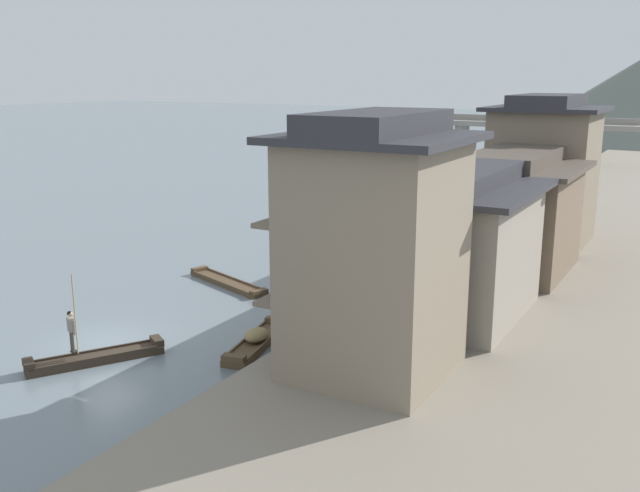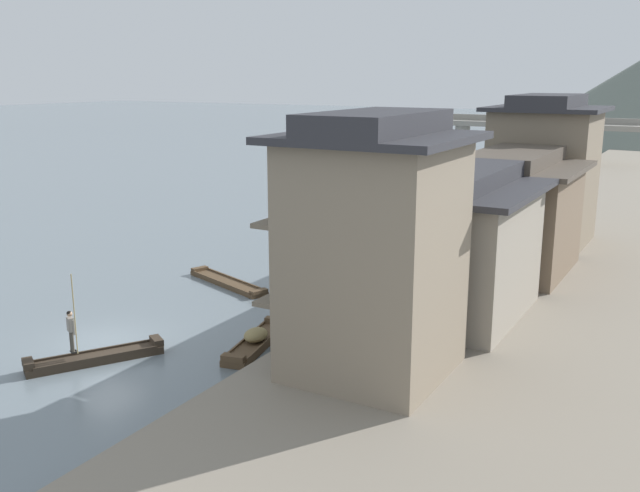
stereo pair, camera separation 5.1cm
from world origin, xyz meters
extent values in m
plane|color=slate|center=(0.00, 0.00, 0.00)|extent=(400.00, 400.00, 0.00)
cube|color=gray|center=(16.06, 30.00, 0.28)|extent=(18.00, 110.00, 0.56)
cube|color=#33281E|center=(1.20, -1.63, 0.14)|extent=(3.33, 4.68, 0.28)
cube|color=#33281E|center=(2.41, 0.35, 0.41)|extent=(0.86, 0.72, 0.26)
cube|color=#33281E|center=(-0.01, -3.62, 0.41)|extent=(0.86, 0.72, 0.26)
cube|color=#33281E|center=(0.86, -1.43, 0.32)|extent=(2.39, 3.84, 0.08)
cube|color=#33281E|center=(1.54, -1.84, 0.32)|extent=(2.39, 3.84, 0.08)
cube|color=black|center=(0.73, -2.23, 0.56)|extent=(0.19, 0.24, 0.05)
cylinder|color=#4C473D|center=(0.71, -2.26, 0.98)|extent=(0.11, 0.11, 0.78)
cube|color=black|center=(0.89, -2.31, 0.56)|extent=(0.19, 0.24, 0.05)
cylinder|color=#4C473D|center=(0.87, -2.34, 0.98)|extent=(0.11, 0.11, 0.78)
cube|color=gray|center=(0.79, -2.30, 1.63)|extent=(0.38, 0.32, 0.52)
cylinder|color=gray|center=(0.63, -2.16, 1.56)|extent=(0.08, 0.08, 0.56)
cylinder|color=gray|center=(1.01, -2.34, 1.56)|extent=(0.08, 0.08, 0.56)
sphere|color=tan|center=(0.79, -2.30, 2.03)|extent=(0.20, 0.20, 0.20)
sphere|color=black|center=(0.79, -2.31, 2.05)|extent=(0.18, 0.18, 0.18)
cylinder|color=tan|center=(1.10, -2.35, 2.08)|extent=(0.04, 0.04, 3.00)
cube|color=#33281E|center=(5.03, 7.33, 0.13)|extent=(1.32, 3.92, 0.25)
cube|color=#33281E|center=(4.90, 9.11, 0.36)|extent=(0.97, 0.43, 0.23)
cube|color=#33281E|center=(5.16, 5.56, 0.36)|extent=(0.97, 0.43, 0.23)
cube|color=#33281E|center=(4.55, 7.30, 0.29)|extent=(0.32, 3.35, 0.08)
cube|color=#33281E|center=(5.52, 7.37, 0.29)|extent=(0.32, 3.35, 0.08)
cube|color=brown|center=(-6.67, 32.39, 0.10)|extent=(2.69, 4.60, 0.20)
cube|color=brown|center=(-7.45, 34.35, 0.28)|extent=(1.04, 0.70, 0.18)
cube|color=brown|center=(-5.89, 30.43, 0.28)|extent=(1.04, 0.70, 0.18)
cube|color=brown|center=(-7.14, 32.21, 0.24)|extent=(1.57, 3.76, 0.08)
cube|color=brown|center=(-6.20, 32.58, 0.24)|extent=(1.57, 3.76, 0.08)
ellipsoid|color=brown|center=(-6.67, 32.39, 0.46)|extent=(1.41, 1.63, 0.54)
cube|color=brown|center=(-0.58, 8.87, 0.09)|extent=(5.69, 2.83, 0.19)
cube|color=brown|center=(1.97, 7.97, 0.27)|extent=(0.63, 0.95, 0.17)
cube|color=brown|center=(-3.12, 9.77, 0.27)|extent=(0.63, 0.95, 0.17)
cube|color=brown|center=(-0.42, 9.29, 0.23)|extent=(4.92, 1.81, 0.08)
cube|color=brown|center=(-0.73, 8.44, 0.23)|extent=(4.92, 1.81, 0.08)
cube|color=brown|center=(4.97, 12.74, 0.13)|extent=(1.27, 4.28, 0.27)
cube|color=brown|center=(4.82, 14.69, 0.39)|extent=(0.89, 0.42, 0.24)
cube|color=brown|center=(5.11, 10.78, 0.39)|extent=(0.89, 0.42, 0.24)
cube|color=brown|center=(4.52, 12.71, 0.31)|extent=(0.35, 3.72, 0.08)
cube|color=brown|center=(5.41, 12.77, 0.31)|extent=(0.35, 3.72, 0.08)
cube|color=brown|center=(4.70, 52.46, 0.11)|extent=(1.12, 5.70, 0.23)
cube|color=brown|center=(4.67, 55.15, 0.33)|extent=(0.95, 0.37, 0.21)
cube|color=brown|center=(4.74, 49.76, 0.33)|extent=(0.95, 0.37, 0.21)
cube|color=brown|center=(4.22, 52.45, 0.27)|extent=(0.14, 5.19, 0.08)
cube|color=brown|center=(5.19, 52.46, 0.27)|extent=(0.14, 5.19, 0.08)
ellipsoid|color=#4C6B42|center=(4.70, 52.46, 0.49)|extent=(0.96, 1.33, 0.52)
cube|color=brown|center=(5.52, 2.59, 0.13)|extent=(1.91, 4.67, 0.26)
cube|color=brown|center=(5.07, 4.68, 0.37)|extent=(0.94, 0.54, 0.23)
cube|color=brown|center=(5.97, 0.51, 0.37)|extent=(0.94, 0.54, 0.23)
cube|color=brown|center=(5.08, 2.50, 0.30)|extent=(0.93, 3.99, 0.08)
cube|color=brown|center=(5.96, 2.69, 0.30)|extent=(0.93, 3.99, 0.08)
ellipsoid|color=olive|center=(5.52, 2.59, 0.50)|extent=(1.12, 1.39, 0.49)
cube|color=brown|center=(4.70, 44.44, 0.15)|extent=(1.56, 5.72, 0.29)
cube|color=brown|center=(4.98, 47.09, 0.42)|extent=(0.90, 0.45, 0.26)
cube|color=brown|center=(4.42, 41.78, 0.42)|extent=(0.90, 0.45, 0.26)
cube|color=brown|center=(4.26, 44.48, 0.33)|extent=(0.63, 5.12, 0.08)
cube|color=brown|center=(5.14, 44.39, 0.33)|extent=(0.63, 5.12, 0.08)
cube|color=#33281E|center=(5.80, 28.76, 0.09)|extent=(1.22, 5.66, 0.18)
cube|color=#33281E|center=(5.69, 31.42, 0.26)|extent=(0.90, 0.40, 0.16)
cube|color=#33281E|center=(5.91, 26.10, 0.26)|extent=(0.90, 0.40, 0.16)
cube|color=#33281E|center=(5.34, 28.74, 0.22)|extent=(0.29, 5.13, 0.08)
cube|color=#33281E|center=(6.25, 28.78, 0.22)|extent=(0.29, 5.13, 0.08)
ellipsoid|color=olive|center=(5.80, 28.76, 0.43)|extent=(0.94, 1.28, 0.49)
cube|color=gray|center=(11.01, 1.65, 4.46)|extent=(4.90, 5.13, 7.80)
cube|color=#6E6151|center=(8.21, 1.65, 3.16)|extent=(0.70, 5.13, 0.16)
cube|color=#6E6151|center=(8.21, 1.65, 5.76)|extent=(0.70, 5.13, 0.16)
cube|color=#2D2D33|center=(11.01, 1.65, 8.48)|extent=(5.80, 6.03, 0.24)
cube|color=#2D2D33|center=(11.01, 1.65, 8.95)|extent=(2.94, 6.03, 0.70)
cube|color=gray|center=(11.33, 8.88, 3.16)|extent=(5.54, 7.37, 5.20)
cube|color=gray|center=(8.21, 8.88, 3.16)|extent=(0.70, 7.37, 0.16)
cube|color=#2D2D33|center=(11.33, 8.88, 5.88)|extent=(6.44, 8.27, 0.24)
cube|color=#2D2D33|center=(11.33, 8.88, 6.35)|extent=(3.32, 8.27, 0.70)
cube|color=#75604C|center=(11.50, 16.99, 3.16)|extent=(5.88, 7.07, 5.20)
cube|color=brown|center=(8.21, 16.99, 3.16)|extent=(0.70, 7.07, 0.16)
cube|color=#4C4238|center=(11.50, 16.99, 5.88)|extent=(6.78, 7.97, 0.24)
cube|color=#4C4238|center=(11.50, 16.99, 6.35)|extent=(3.53, 7.97, 0.70)
cube|color=#7F705B|center=(11.37, 24.36, 4.46)|extent=(5.63, 5.56, 7.80)
cube|color=brown|center=(8.21, 24.36, 3.16)|extent=(0.70, 5.56, 0.16)
cube|color=brown|center=(8.21, 24.36, 5.76)|extent=(0.70, 5.56, 0.16)
cube|color=#2D2D33|center=(11.37, 24.36, 8.48)|extent=(6.53, 6.46, 0.24)
cube|color=#2D2D33|center=(11.37, 24.36, 8.95)|extent=(3.38, 6.46, 0.70)
cylinder|color=#473828|center=(7.41, 7.48, 0.99)|extent=(0.20, 0.20, 0.86)
cylinder|color=#473828|center=(7.41, 15.26, 0.97)|extent=(0.20, 0.20, 0.81)
cube|color=gray|center=(0.00, 66.07, 4.69)|extent=(25.25, 2.40, 0.60)
cylinder|color=gray|center=(-7.58, 66.07, 2.19)|extent=(1.80, 1.80, 4.39)
cylinder|color=gray|center=(7.58, 66.07, 2.19)|extent=(1.80, 1.80, 4.39)
cube|color=gray|center=(0.00, 67.07, 5.34)|extent=(25.25, 0.30, 0.70)
camera|label=1|loc=(20.61, -18.92, 10.43)|focal=39.77mm
camera|label=2|loc=(20.66, -18.89, 10.43)|focal=39.77mm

